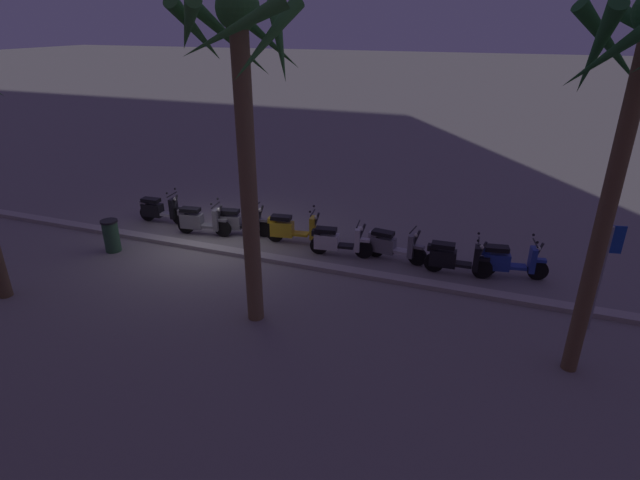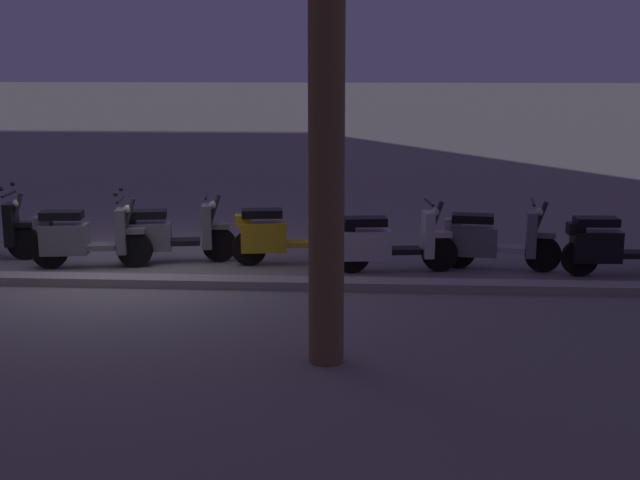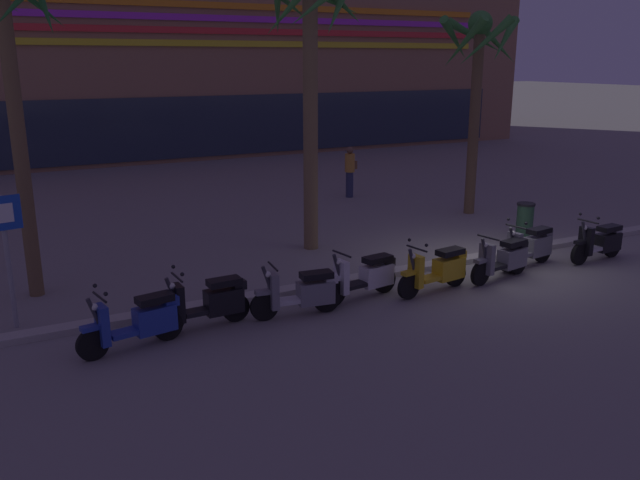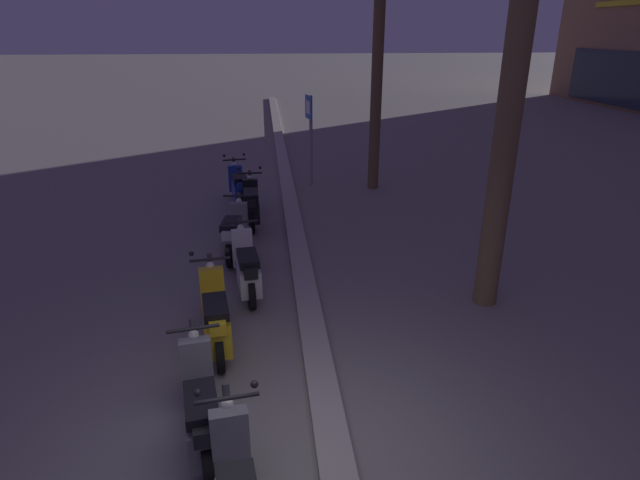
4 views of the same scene
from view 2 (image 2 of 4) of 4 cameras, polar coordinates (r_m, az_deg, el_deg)
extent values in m
plane|color=gray|center=(12.23, -13.64, -2.50)|extent=(200.00, 200.00, 0.00)
cube|color=#ADA89E|center=(11.87, -14.18, -2.68)|extent=(60.00, 0.36, 0.12)
cylinder|color=black|center=(12.48, 17.24, -1.18)|extent=(0.52, 0.12, 0.52)
cube|color=black|center=(12.67, 20.17, -0.92)|extent=(0.61, 0.30, 0.08)
cube|color=black|center=(12.50, 18.26, -0.40)|extent=(0.69, 0.35, 0.44)
cube|color=black|center=(12.43, 18.28, 1.20)|extent=(0.61, 0.32, 0.12)
cube|color=black|center=(12.37, 17.01, 0.76)|extent=(0.25, 0.21, 0.16)
cylinder|color=black|center=(12.58, 14.92, -0.94)|extent=(0.53, 0.16, 0.52)
cylinder|color=black|center=(12.54, 9.36, -0.72)|extent=(0.53, 0.16, 0.52)
cube|color=silver|center=(12.53, 12.38, -0.58)|extent=(0.63, 0.35, 0.08)
cube|color=slate|center=(12.51, 10.39, -0.07)|extent=(0.71, 0.40, 0.42)
cube|color=black|center=(12.44, 10.36, 1.46)|extent=(0.63, 0.37, 0.12)
cube|color=slate|center=(12.50, 14.17, 0.38)|extent=(0.18, 0.35, 0.66)
cube|color=slate|center=(12.52, 15.00, 0.35)|extent=(0.34, 0.20, 0.08)
cylinder|color=#333338|center=(12.48, 14.58, 1.04)|extent=(0.29, 0.10, 0.69)
cylinder|color=black|center=(12.42, 14.29, 2.51)|extent=(0.11, 0.56, 0.04)
sphere|color=white|center=(12.45, 14.71, 1.85)|extent=(0.12, 0.12, 0.12)
cube|color=silver|center=(12.46, 9.05, 1.06)|extent=(0.26, 0.23, 0.16)
cylinder|color=black|center=(12.31, 8.14, -0.93)|extent=(0.53, 0.17, 0.52)
cylinder|color=black|center=(12.10, 2.16, -1.04)|extent=(0.53, 0.17, 0.52)
cube|color=black|center=(12.18, 5.42, -0.71)|extent=(0.63, 0.36, 0.08)
cube|color=white|center=(12.09, 3.21, -0.31)|extent=(0.72, 0.41, 0.42)
cube|color=black|center=(12.02, 3.13, 1.27)|extent=(0.63, 0.38, 0.12)
cube|color=white|center=(12.21, 7.36, 0.38)|extent=(0.18, 0.36, 0.66)
cube|color=white|center=(12.24, 8.19, 0.39)|extent=(0.34, 0.20, 0.08)
cylinder|color=#333338|center=(12.19, 7.75, 1.07)|extent=(0.29, 0.11, 0.69)
cylinder|color=black|center=(12.12, 7.42, 2.55)|extent=(0.11, 0.56, 0.04)
sphere|color=white|center=(12.17, 7.86, 1.90)|extent=(0.12, 0.12, 0.12)
cube|color=black|center=(12.01, 1.80, 0.78)|extent=(0.26, 0.23, 0.16)
cylinder|color=black|center=(12.64, 1.26, -0.46)|extent=(0.53, 0.17, 0.52)
cylinder|color=black|center=(12.58, -4.84, -0.56)|extent=(0.53, 0.17, 0.52)
cube|color=gold|center=(12.59, -1.56, -0.24)|extent=(0.63, 0.36, 0.08)
cube|color=gold|center=(12.55, -3.85, 0.23)|extent=(0.72, 0.41, 0.44)
cube|color=black|center=(12.48, -3.96, 1.82)|extent=(0.64, 0.38, 0.12)
cube|color=gold|center=(12.57, 0.45, 0.82)|extent=(0.19, 0.36, 0.66)
cube|color=gold|center=(12.58, 1.26, 0.83)|extent=(0.34, 0.20, 0.08)
cylinder|color=#333338|center=(12.54, 0.81, 1.49)|extent=(0.29, 0.11, 0.69)
cylinder|color=black|center=(12.48, 0.45, 2.93)|extent=(0.12, 0.56, 0.04)
sphere|color=white|center=(12.51, 0.91, 2.31)|extent=(0.12, 0.12, 0.12)
cube|color=gold|center=(12.50, -5.24, 1.35)|extent=(0.27, 0.23, 0.16)
sphere|color=black|center=(12.70, 0.27, 3.64)|extent=(0.07, 0.07, 0.07)
sphere|color=black|center=(12.22, 0.45, 3.31)|extent=(0.07, 0.07, 0.07)
cylinder|color=black|center=(12.87, -6.86, -0.32)|extent=(0.53, 0.19, 0.52)
cylinder|color=black|center=(12.95, -12.54, -0.45)|extent=(0.53, 0.19, 0.52)
cube|color=black|center=(12.87, -9.50, -0.12)|extent=(0.64, 0.38, 0.08)
cube|color=slate|center=(12.89, -11.60, 0.25)|extent=(0.72, 0.43, 0.42)
cube|color=black|center=(12.83, -11.75, 1.73)|extent=(0.64, 0.40, 0.12)
cube|color=slate|center=(12.81, -7.70, 0.93)|extent=(0.20, 0.36, 0.66)
cube|color=slate|center=(12.81, -6.89, 0.95)|extent=(0.34, 0.21, 0.08)
cylinder|color=#333338|center=(12.78, -7.36, 1.59)|extent=(0.29, 0.12, 0.69)
cylinder|color=black|center=(12.73, -7.76, 3.00)|extent=(0.13, 0.56, 0.04)
sphere|color=white|center=(12.75, -7.29, 2.39)|extent=(0.12, 0.12, 0.12)
cube|color=black|center=(12.88, -12.97, 1.26)|extent=(0.27, 0.24, 0.16)
cylinder|color=black|center=(12.72, -12.47, -0.67)|extent=(0.53, 0.17, 0.52)
cylinder|color=black|center=(12.96, -17.88, -0.74)|extent=(0.53, 0.17, 0.52)
cube|color=slate|center=(12.81, -15.00, -0.44)|extent=(0.63, 0.36, 0.08)
cube|color=slate|center=(12.88, -16.99, 0.06)|extent=(0.72, 0.41, 0.45)
cube|color=black|center=(12.81, -17.17, 1.63)|extent=(0.63, 0.38, 0.12)
cube|color=slate|center=(12.69, -13.33, 0.60)|extent=(0.18, 0.36, 0.66)
cube|color=slate|center=(12.66, -12.53, 0.61)|extent=(0.34, 0.20, 0.08)
cylinder|color=#333338|center=(12.65, -13.01, 1.27)|extent=(0.29, 0.11, 0.69)
cylinder|color=black|center=(12.61, -13.44, 2.69)|extent=(0.11, 0.56, 0.04)
sphere|color=white|center=(12.62, -12.96, 2.07)|extent=(0.12, 0.12, 0.12)
cube|color=slate|center=(12.90, -18.36, 1.16)|extent=(0.26, 0.23, 0.16)
sphere|color=black|center=(12.83, -13.38, 3.40)|extent=(0.07, 0.07, 0.07)
sphere|color=black|center=(12.36, -13.73, 3.05)|extent=(0.07, 0.07, 0.07)
cylinder|color=black|center=(13.68, -19.47, -0.19)|extent=(0.53, 0.13, 0.52)
cube|color=black|center=(13.69, -20.26, 1.00)|extent=(0.16, 0.35, 0.66)
cube|color=black|center=(13.63, -19.55, 1.01)|extent=(0.33, 0.18, 0.08)
cylinder|color=#333338|center=(13.64, -19.99, 1.62)|extent=(0.29, 0.09, 0.69)
cylinder|color=black|center=(13.61, -20.41, 2.94)|extent=(0.07, 0.56, 0.04)
sphere|color=white|center=(13.60, -19.97, 2.37)|extent=(0.12, 0.12, 0.12)
sphere|color=black|center=(13.82, -20.18, 3.59)|extent=(0.07, 0.07, 0.07)
sphere|color=black|center=(13.38, -20.88, 3.28)|extent=(0.07, 0.07, 0.07)
cylinder|color=olive|center=(8.14, 0.45, 13.26)|extent=(0.36, 0.36, 6.36)
camera|label=1|loc=(5.34, 108.26, 33.19)|focal=28.22mm
camera|label=3|loc=(23.54, 21.25, 15.30)|focal=37.01mm
camera|label=4|loc=(13.69, -30.18, 14.52)|focal=29.23mm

